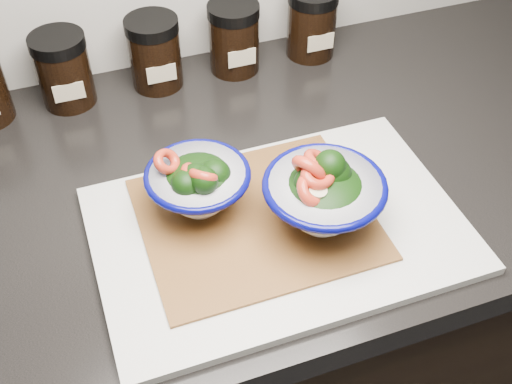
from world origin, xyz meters
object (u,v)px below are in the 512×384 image
object	(u,v)px
cutting_board	(279,229)
spice_jar_f	(312,23)
bowl_right	(324,194)
spice_jar_e	(234,38)
spice_jar_c	(63,70)
spice_jar_d	(155,53)
bowl_left	(198,184)

from	to	relation	value
cutting_board	spice_jar_f	world-z (taller)	spice_jar_f
bowl_right	spice_jar_e	bearing A→B (deg)	88.12
bowl_right	spice_jar_f	distance (m)	0.40
spice_jar_c	cutting_board	bearing A→B (deg)	-60.62
bowl_right	spice_jar_d	distance (m)	0.39
spice_jar_f	bowl_right	bearing A→B (deg)	-111.27
cutting_board	spice_jar_f	size ratio (longest dim) A/B	3.98
spice_jar_c	spice_jar_e	xyz separation A→B (m)	(0.27, 0.00, 0.00)
spice_jar_c	spice_jar_f	xyz separation A→B (m)	(0.40, 0.00, 0.00)
spice_jar_d	spice_jar_e	world-z (taller)	same
bowl_right	cutting_board	bearing A→B (deg)	165.45
spice_jar_d	spice_jar_f	size ratio (longest dim) A/B	1.00
spice_jar_e	spice_jar_f	world-z (taller)	same
cutting_board	spice_jar_f	distance (m)	0.42
bowl_left	spice_jar_c	distance (m)	0.33
bowl_right	spice_jar_e	size ratio (longest dim) A/B	1.31
bowl_right	spice_jar_f	size ratio (longest dim) A/B	1.31
spice_jar_c	spice_jar_f	size ratio (longest dim) A/B	1.00
spice_jar_d	spice_jar_f	xyz separation A→B (m)	(0.26, 0.00, 0.00)
bowl_left	cutting_board	bearing A→B (deg)	-35.43
spice_jar_e	cutting_board	bearing A→B (deg)	-99.84
cutting_board	bowl_left	size ratio (longest dim) A/B	3.45
cutting_board	spice_jar_d	size ratio (longest dim) A/B	3.98
bowl_left	spice_jar_e	bearing A→B (deg)	64.30
bowl_right	spice_jar_f	bearing A→B (deg)	68.73
bowl_left	spice_jar_f	bearing A→B (deg)	47.30
bowl_left	bowl_right	world-z (taller)	bowl_right
spice_jar_d	spice_jar_e	bearing A→B (deg)	0.00
bowl_left	spice_jar_f	world-z (taller)	spice_jar_f
cutting_board	bowl_right	xyz separation A→B (m)	(0.05, -0.01, 0.06)
spice_jar_f	cutting_board	bearing A→B (deg)	-118.50
cutting_board	spice_jar_e	bearing A→B (deg)	80.16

